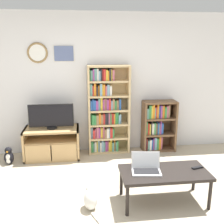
% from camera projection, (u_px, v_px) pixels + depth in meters
% --- Properties ---
extents(ground_plane, '(18.00, 18.00, 0.00)m').
position_uv_depth(ground_plane, '(110.00, 220.00, 3.10)').
color(ground_plane, '#BCAD93').
extents(wall_back, '(6.31, 0.09, 2.60)m').
position_uv_depth(wall_back, '(96.00, 84.00, 4.92)').
color(wall_back, silver).
rests_on(wall_back, ground_plane).
extents(tv_stand, '(0.98, 0.51, 0.56)m').
position_uv_depth(tv_stand, '(52.00, 143.00, 4.77)').
color(tv_stand, tan).
rests_on(tv_stand, ground_plane).
extents(television, '(0.79, 0.18, 0.44)m').
position_uv_depth(television, '(51.00, 116.00, 4.64)').
color(television, black).
rests_on(television, tv_stand).
extents(bookshelf_tall, '(0.77, 0.27, 1.66)m').
position_uv_depth(bookshelf_tall, '(106.00, 111.00, 4.91)').
color(bookshelf_tall, tan).
rests_on(bookshelf_tall, ground_plane).
extents(bookshelf_short, '(0.63, 0.31, 0.98)m').
position_uv_depth(bookshelf_short, '(157.00, 125.00, 5.08)').
color(bookshelf_short, brown).
rests_on(bookshelf_short, ground_plane).
extents(coffee_table, '(1.13, 0.55, 0.44)m').
position_uv_depth(coffee_table, '(164.00, 174.00, 3.38)').
color(coffee_table, black).
rests_on(coffee_table, ground_plane).
extents(laptop, '(0.40, 0.30, 0.24)m').
position_uv_depth(laptop, '(146.00, 167.00, 3.35)').
color(laptop, silver).
rests_on(laptop, coffee_table).
extents(remote_near_laptop, '(0.17, 0.08, 0.02)m').
position_uv_depth(remote_near_laptop, '(198.00, 168.00, 3.45)').
color(remote_near_laptop, black).
rests_on(remote_near_laptop, coffee_table).
extents(cat, '(0.21, 0.47, 0.31)m').
position_uv_depth(cat, '(91.00, 198.00, 3.29)').
color(cat, white).
rests_on(cat, ground_plane).
extents(penguin_figurine, '(0.17, 0.15, 0.31)m').
position_uv_depth(penguin_figurine, '(9.00, 156.00, 4.54)').
color(penguin_figurine, black).
rests_on(penguin_figurine, ground_plane).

